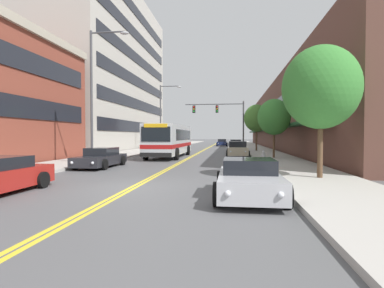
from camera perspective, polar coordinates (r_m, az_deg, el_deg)
ground_plane at (r=48.24m, az=3.04°, el=-0.76°), size 240.00×240.00×0.00m
sidewalk_left at (r=49.35m, az=-5.54°, el=-0.62°), size 3.77×106.00×0.16m
sidewalk_right at (r=48.23m, az=11.82°, el=-0.69°), size 3.77×106.00×0.16m
centre_line at (r=48.24m, az=3.04°, el=-0.76°), size 0.34×106.00×0.01m
office_tower_left at (r=47.20m, az=-17.17°, el=12.86°), size 12.08×30.16×22.51m
storefront_row_right at (r=49.12m, az=19.01°, el=4.75°), size 9.10×68.00×9.52m
city_bus at (r=28.01m, az=-4.19°, el=0.94°), size 2.86×10.67×2.92m
car_charcoal_parked_left_near at (r=19.66m, az=-16.96°, el=-2.58°), size 2.00×4.80×1.23m
car_beige_parked_left_mid at (r=45.16m, az=-2.85°, el=-0.13°), size 1.98×4.19×1.33m
car_silver_parked_right_foreground at (r=9.71m, az=10.79°, el=-6.66°), size 2.12×4.19×1.24m
car_white_parked_right_mid at (r=44.70m, az=8.32°, el=-0.13°), size 2.06×4.36×1.40m
car_slate_blue_parked_right_far at (r=37.27m, az=8.36°, el=-0.59°), size 2.07×4.45×1.20m
car_champagne_parked_right_end at (r=28.87m, az=8.68°, el=-1.04°), size 2.12×4.14×1.44m
car_navy_moving_lead at (r=57.96m, az=5.73°, el=0.24°), size 2.05×4.24×1.33m
traffic_signal_mast at (r=37.37m, az=5.85°, el=5.45°), size 7.29×0.38×6.24m
street_lamp_left_near at (r=20.65m, az=-17.74°, el=10.46°), size 2.63×0.28×8.76m
street_lamp_left_far at (r=38.73m, az=-5.47°, el=6.12°), size 2.75×0.28×8.44m
street_tree_right_near at (r=14.21m, az=23.32°, el=9.83°), size 3.25×3.25×5.68m
street_tree_right_mid at (r=25.65m, az=15.36°, el=4.98°), size 2.69×2.69×4.84m
street_tree_right_far at (r=37.36m, az=12.19°, el=4.83°), size 3.01×3.01×5.61m
fire_hydrant at (r=21.41m, az=13.46°, el=-2.27°), size 0.34×0.26×0.79m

